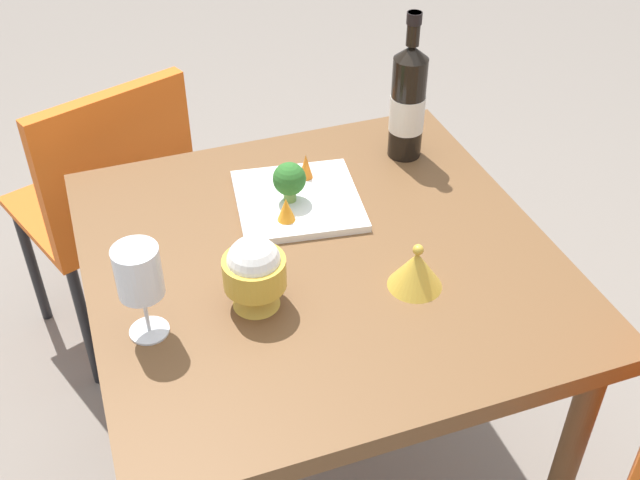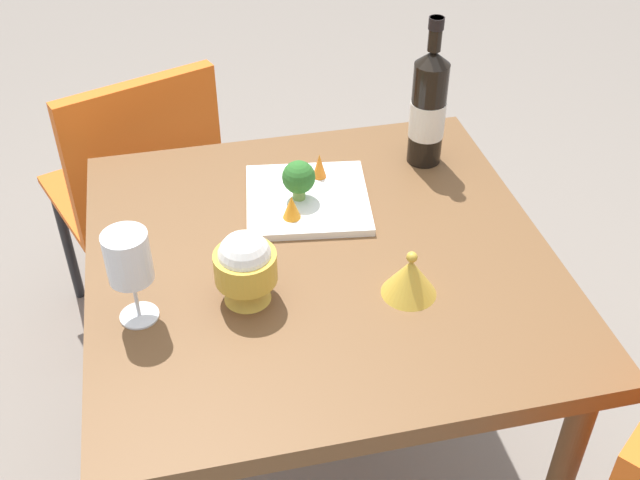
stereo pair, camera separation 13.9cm
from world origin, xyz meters
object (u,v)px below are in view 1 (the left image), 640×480
(rice_bowl_lid, at_px, (416,269))
(carrot_garnish_right, at_px, (286,209))
(broccoli_floret, at_px, (289,180))
(chair_by_wall, at_px, (111,195))
(wine_bottle, at_px, (408,102))
(carrot_garnish_left, at_px, (306,166))
(serving_plate, at_px, (298,200))
(rice_bowl, at_px, (254,272))
(wine_glass, at_px, (139,274))

(rice_bowl_lid, height_order, carrot_garnish_right, rice_bowl_lid)
(broccoli_floret, bearing_deg, rice_bowl_lid, 24.13)
(chair_by_wall, height_order, broccoli_floret, same)
(wine_bottle, distance_m, carrot_garnish_left, 0.26)
(wine_bottle, distance_m, serving_plate, 0.33)
(rice_bowl, relative_size, rice_bowl_lid, 1.42)
(wine_bottle, bearing_deg, broccoli_floret, -70.70)
(wine_glass, xyz_separation_m, carrot_garnish_left, (-0.33, 0.39, -0.09))
(carrot_garnish_left, bearing_deg, chair_by_wall, -136.93)
(wine_bottle, bearing_deg, rice_bowl_lid, -21.88)
(carrot_garnish_right, bearing_deg, chair_by_wall, -150.74)
(rice_bowl_lid, relative_size, broccoli_floret, 1.17)
(wine_bottle, distance_m, carrot_garnish_right, 0.38)
(broccoli_floret, bearing_deg, chair_by_wall, -145.56)
(wine_glass, relative_size, broccoli_floret, 2.09)
(rice_bowl, bearing_deg, chair_by_wall, -165.73)
(broccoli_floret, bearing_deg, serving_plate, 101.21)
(broccoli_floret, bearing_deg, wine_bottle, 109.30)
(carrot_garnish_left, relative_size, carrot_garnish_right, 1.10)
(broccoli_floret, bearing_deg, carrot_garnish_right, -23.78)
(chair_by_wall, xyz_separation_m, serving_plate, (0.49, 0.35, 0.23))
(wine_bottle, xyz_separation_m, wine_glass, (0.37, -0.64, -0.00))
(chair_by_wall, bearing_deg, broccoli_floret, -76.34)
(wine_bottle, relative_size, serving_plate, 1.18)
(wine_bottle, bearing_deg, serving_plate, -70.22)
(chair_by_wall, distance_m, carrot_garnish_left, 0.63)
(broccoli_floret, distance_m, carrot_garnish_right, 0.07)
(chair_by_wall, xyz_separation_m, broccoli_floret, (0.49, 0.34, 0.28))
(carrot_garnish_left, bearing_deg, broccoli_floret, -40.20)
(wine_bottle, relative_size, rice_bowl_lid, 3.32)
(rice_bowl_lid, distance_m, carrot_garnish_left, 0.39)
(wine_bottle, xyz_separation_m, serving_plate, (0.10, -0.29, -0.12))
(serving_plate, bearing_deg, rice_bowl_lid, 21.08)
(rice_bowl, height_order, rice_bowl_lid, rice_bowl)
(chair_by_wall, relative_size, wine_bottle, 2.56)
(wine_bottle, height_order, wine_glass, wine_bottle)
(rice_bowl, xyz_separation_m, carrot_garnish_right, (-0.20, 0.12, -0.03))
(wine_glass, distance_m, broccoli_floret, 0.43)
(rice_bowl_lid, xyz_separation_m, carrot_garnish_left, (-0.38, -0.08, 0.01))
(carrot_garnish_right, bearing_deg, carrot_garnish_left, 146.82)
(rice_bowl_lid, xyz_separation_m, broccoli_floret, (-0.31, -0.14, 0.03))
(rice_bowl_lid, relative_size, carrot_garnish_left, 1.80)
(rice_bowl, distance_m, serving_plate, 0.32)
(wine_glass, xyz_separation_m, broccoli_floret, (-0.26, 0.34, -0.06))
(carrot_garnish_right, bearing_deg, serving_plate, 145.30)
(rice_bowl_lid, relative_size, carrot_garnish_right, 1.98)
(wine_glass, bearing_deg, chair_by_wall, -179.97)
(rice_bowl_lid, distance_m, serving_plate, 0.34)
(wine_glass, relative_size, serving_plate, 0.63)
(carrot_garnish_left, distance_m, carrot_garnish_right, 0.16)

